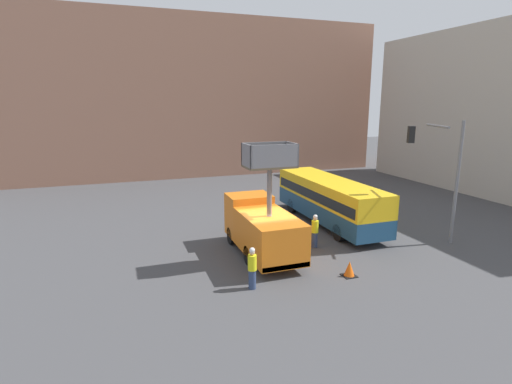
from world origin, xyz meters
TOP-DOWN VIEW (x-y plane):
  - ground_plane at (0.00, 0.00)m, footprint 120.00×120.00m
  - building_backdrop_far at (0.00, 28.33)m, footprint 44.00×10.00m
  - utility_truck at (-0.06, 0.62)m, footprint 2.39×6.24m
  - city_bus at (6.00, 4.34)m, footprint 2.59×10.42m
  - traffic_light_pole at (9.85, -0.98)m, footprint 2.86×2.61m
  - road_worker_near_truck at (-1.81, -2.92)m, footprint 0.38×0.38m
  - road_worker_directing at (3.07, 0.68)m, footprint 0.38×0.38m
  - traffic_cone_near_truck at (2.81, -3.22)m, footprint 0.63×0.63m

SIDE VIEW (x-z plane):
  - ground_plane at x=0.00m, z-range 0.00..0.00m
  - traffic_cone_near_truck at x=2.81m, z-range -0.02..0.70m
  - road_worker_directing at x=3.07m, z-range 0.00..1.87m
  - road_worker_near_truck at x=-1.81m, z-range 0.00..1.87m
  - utility_truck at x=-0.06m, z-range -1.41..4.53m
  - city_bus at x=6.00m, z-range 0.26..3.19m
  - traffic_light_pole at x=9.85m, z-range 1.11..7.99m
  - building_backdrop_far at x=0.00m, z-range 0.00..16.51m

